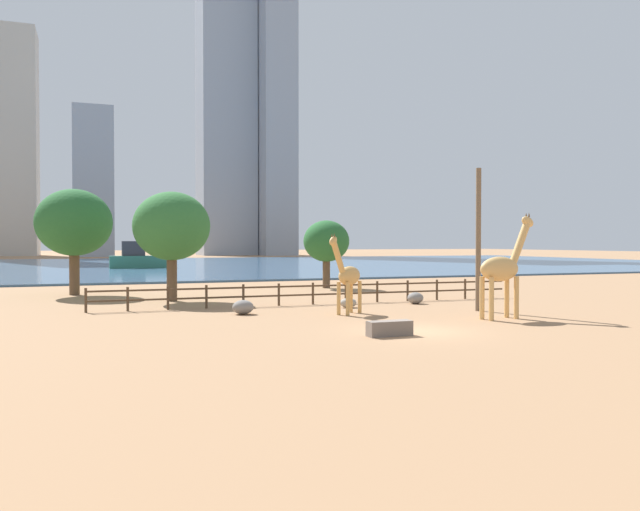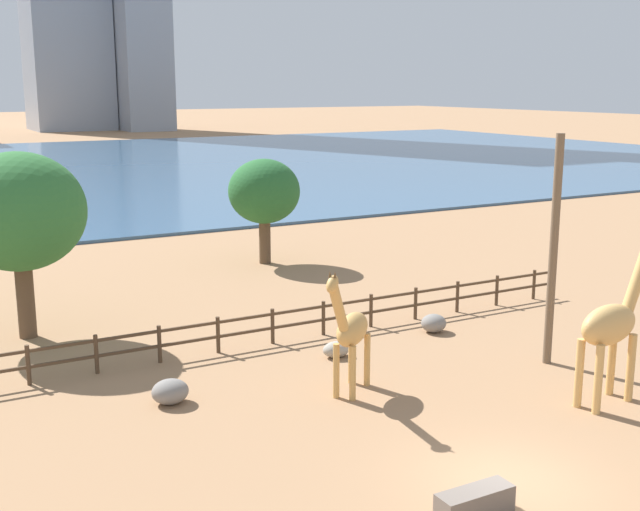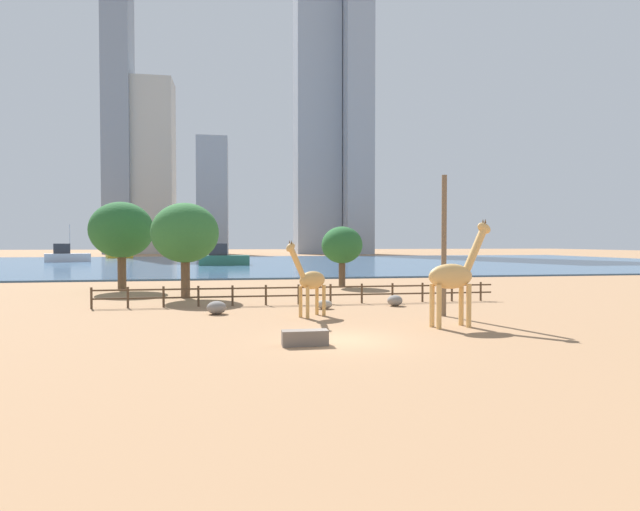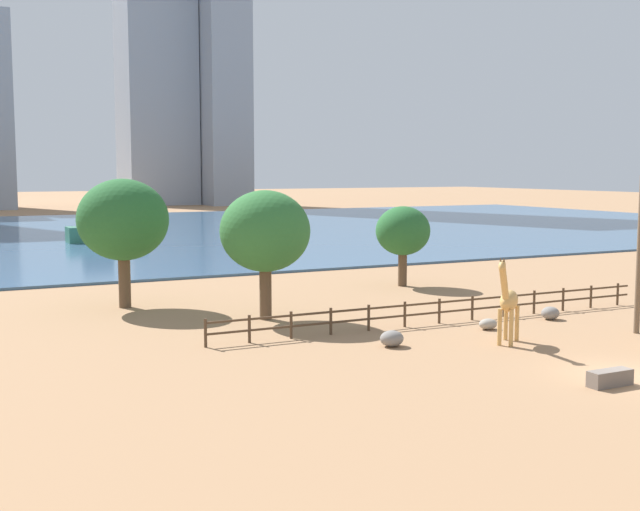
{
  "view_description": "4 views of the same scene",
  "coord_description": "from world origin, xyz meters",
  "px_view_note": "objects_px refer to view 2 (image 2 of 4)",
  "views": [
    {
      "loc": [
        -12.65,
        -22.85,
        3.69
      ],
      "look_at": [
        -0.57,
        10.19,
        2.95
      ],
      "focal_mm": 35.0,
      "sensor_mm": 36.0,
      "label": 1
    },
    {
      "loc": [
        -12.34,
        -13.07,
        9.19
      ],
      "look_at": [
        1.99,
        12.69,
        2.89
      ],
      "focal_mm": 45.0,
      "sensor_mm": 36.0,
      "label": 2
    },
    {
      "loc": [
        -4.27,
        -19.97,
        4.01
      ],
      "look_at": [
        1.14,
        12.53,
        3.16
      ],
      "focal_mm": 28.0,
      "sensor_mm": 36.0,
      "label": 3
    },
    {
      "loc": [
        -24.1,
        -21.92,
        7.96
      ],
      "look_at": [
        -3.04,
        20.5,
        2.85
      ],
      "focal_mm": 45.0,
      "sensor_mm": 36.0,
      "label": 4
    }
  ],
  "objects_px": {
    "boulder_by_pole": "(170,392)",
    "utility_pole": "(553,251)",
    "giraffe_companion": "(613,323)",
    "tree_center_broad": "(19,213)",
    "boulder_small": "(434,323)",
    "boulder_near_fence": "(336,349)",
    "giraffe_tall": "(350,331)",
    "tree_right_tall": "(264,192)",
    "feeding_trough": "(475,503)"
  },
  "relations": [
    {
      "from": "giraffe_companion",
      "to": "boulder_near_fence",
      "type": "xyz_separation_m",
      "value": [
        -4.97,
        7.35,
        -2.16
      ]
    },
    {
      "from": "boulder_by_pole",
      "to": "tree_center_broad",
      "type": "xyz_separation_m",
      "value": [
        -2.55,
        8.67,
        4.31
      ]
    },
    {
      "from": "tree_center_broad",
      "to": "boulder_by_pole",
      "type": "bearing_deg",
      "value": -73.61
    },
    {
      "from": "boulder_near_fence",
      "to": "tree_center_broad",
      "type": "height_order",
      "value": "tree_center_broad"
    },
    {
      "from": "boulder_by_pole",
      "to": "boulder_small",
      "type": "relative_size",
      "value": 1.14
    },
    {
      "from": "boulder_small",
      "to": "feeding_trough",
      "type": "bearing_deg",
      "value": -123.17
    },
    {
      "from": "boulder_small",
      "to": "boulder_near_fence",
      "type": "bearing_deg",
      "value": -171.83
    },
    {
      "from": "boulder_near_fence",
      "to": "boulder_small",
      "type": "relative_size",
      "value": 1.01
    },
    {
      "from": "utility_pole",
      "to": "feeding_trough",
      "type": "bearing_deg",
      "value": -142.74
    },
    {
      "from": "boulder_by_pole",
      "to": "tree_right_tall",
      "type": "height_order",
      "value": "tree_right_tall"
    },
    {
      "from": "boulder_by_pole",
      "to": "utility_pole",
      "type": "bearing_deg",
      "value": -12.74
    },
    {
      "from": "boulder_small",
      "to": "utility_pole",
      "type": "bearing_deg",
      "value": -74.69
    },
    {
      "from": "boulder_small",
      "to": "feeding_trough",
      "type": "xyz_separation_m",
      "value": [
        -7.25,
        -11.09,
        -0.05
      ]
    },
    {
      "from": "feeding_trough",
      "to": "giraffe_companion",
      "type": "bearing_deg",
      "value": 22.11
    },
    {
      "from": "tree_center_broad",
      "to": "tree_right_tall",
      "type": "relative_size",
      "value": 1.26
    },
    {
      "from": "utility_pole",
      "to": "tree_center_broad",
      "type": "height_order",
      "value": "utility_pole"
    },
    {
      "from": "giraffe_companion",
      "to": "boulder_by_pole",
      "type": "relative_size",
      "value": 4.7
    },
    {
      "from": "giraffe_tall",
      "to": "boulder_near_fence",
      "type": "bearing_deg",
      "value": -151.64
    },
    {
      "from": "giraffe_tall",
      "to": "tree_right_tall",
      "type": "height_order",
      "value": "tree_right_tall"
    },
    {
      "from": "giraffe_companion",
      "to": "feeding_trough",
      "type": "distance_m",
      "value": 8.43
    },
    {
      "from": "giraffe_companion",
      "to": "utility_pole",
      "type": "bearing_deg",
      "value": 66.71
    },
    {
      "from": "boulder_by_pole",
      "to": "giraffe_tall",
      "type": "bearing_deg",
      "value": -20.59
    },
    {
      "from": "boulder_near_fence",
      "to": "utility_pole",
      "type": "bearing_deg",
      "value": -33.69
    },
    {
      "from": "giraffe_companion",
      "to": "tree_center_broad",
      "type": "height_order",
      "value": "tree_center_broad"
    },
    {
      "from": "tree_center_broad",
      "to": "boulder_small",
      "type": "bearing_deg",
      "value": -26.74
    },
    {
      "from": "feeding_trough",
      "to": "utility_pole",
      "type": "bearing_deg",
      "value": 37.26
    },
    {
      "from": "giraffe_tall",
      "to": "boulder_by_pole",
      "type": "height_order",
      "value": "giraffe_tall"
    },
    {
      "from": "utility_pole",
      "to": "tree_center_broad",
      "type": "xyz_separation_m",
      "value": [
        -14.81,
        11.44,
        0.84
      ]
    },
    {
      "from": "boulder_near_fence",
      "to": "tree_right_tall",
      "type": "bearing_deg",
      "value": 73.99
    },
    {
      "from": "giraffe_tall",
      "to": "feeding_trough",
      "type": "xyz_separation_m",
      "value": [
        -1.28,
        -7.36,
        -1.68
      ]
    },
    {
      "from": "feeding_trough",
      "to": "boulder_small",
      "type": "bearing_deg",
      "value": 56.83
    },
    {
      "from": "giraffe_tall",
      "to": "boulder_near_fence",
      "type": "height_order",
      "value": "giraffe_tall"
    },
    {
      "from": "giraffe_tall",
      "to": "boulder_by_pole",
      "type": "distance_m",
      "value": 5.61
    },
    {
      "from": "boulder_by_pole",
      "to": "feeding_trough",
      "type": "distance_m",
      "value": 9.98
    },
    {
      "from": "feeding_trough",
      "to": "tree_center_broad",
      "type": "xyz_separation_m",
      "value": [
        -6.29,
        17.92,
        4.38
      ]
    },
    {
      "from": "giraffe_tall",
      "to": "tree_right_tall",
      "type": "distance_m",
      "value": 18.62
    },
    {
      "from": "utility_pole",
      "to": "giraffe_companion",
      "type": "bearing_deg",
      "value": -105.63
    },
    {
      "from": "giraffe_tall",
      "to": "boulder_small",
      "type": "bearing_deg",
      "value": 173.51
    },
    {
      "from": "tree_center_broad",
      "to": "tree_right_tall",
      "type": "height_order",
      "value": "tree_center_broad"
    },
    {
      "from": "giraffe_tall",
      "to": "utility_pole",
      "type": "relative_size",
      "value": 0.54
    },
    {
      "from": "utility_pole",
      "to": "boulder_near_fence",
      "type": "distance_m",
      "value": 7.96
    },
    {
      "from": "giraffe_companion",
      "to": "feeding_trough",
      "type": "bearing_deg",
      "value": -165.55
    },
    {
      "from": "utility_pole",
      "to": "boulder_by_pole",
      "type": "distance_m",
      "value": 13.04
    },
    {
      "from": "giraffe_tall",
      "to": "giraffe_companion",
      "type": "relative_size",
      "value": 0.8
    },
    {
      "from": "boulder_small",
      "to": "tree_center_broad",
      "type": "bearing_deg",
      "value": 153.26
    },
    {
      "from": "giraffe_tall",
      "to": "utility_pole",
      "type": "bearing_deg",
      "value": 134.52
    },
    {
      "from": "utility_pole",
      "to": "boulder_small",
      "type": "bearing_deg",
      "value": 105.31
    },
    {
      "from": "tree_center_broad",
      "to": "tree_right_tall",
      "type": "bearing_deg",
      "value": 28.62
    },
    {
      "from": "utility_pole",
      "to": "feeding_trough",
      "type": "distance_m",
      "value": 11.27
    },
    {
      "from": "giraffe_tall",
      "to": "tree_center_broad",
      "type": "distance_m",
      "value": 13.27
    }
  ]
}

